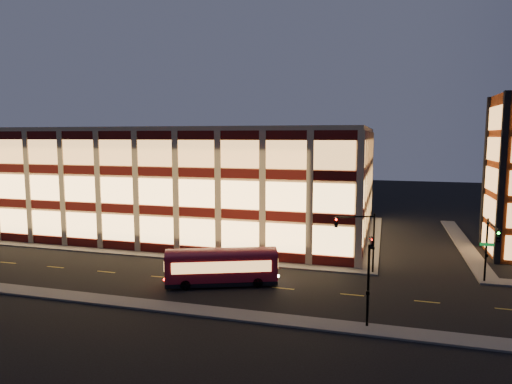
% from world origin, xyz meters
% --- Properties ---
extents(ground, '(200.00, 200.00, 0.00)m').
position_xyz_m(ground, '(0.00, 0.00, 0.00)').
color(ground, black).
rests_on(ground, ground).
extents(sidewalk_office_south, '(54.00, 2.00, 0.15)m').
position_xyz_m(sidewalk_office_south, '(-3.00, 1.00, 0.07)').
color(sidewalk_office_south, '#514F4C').
rests_on(sidewalk_office_south, ground).
extents(sidewalk_office_east, '(2.00, 30.00, 0.15)m').
position_xyz_m(sidewalk_office_east, '(23.00, 17.00, 0.07)').
color(sidewalk_office_east, '#514F4C').
rests_on(sidewalk_office_east, ground).
extents(sidewalk_tower_west, '(2.00, 30.00, 0.15)m').
position_xyz_m(sidewalk_tower_west, '(34.00, 17.00, 0.07)').
color(sidewalk_tower_west, '#514F4C').
rests_on(sidewalk_tower_west, ground).
extents(sidewalk_near, '(100.00, 2.00, 0.15)m').
position_xyz_m(sidewalk_near, '(0.00, -13.00, 0.07)').
color(sidewalk_near, '#514F4C').
rests_on(sidewalk_near, ground).
extents(office_building, '(50.45, 30.45, 14.50)m').
position_xyz_m(office_building, '(-2.91, 16.91, 7.25)').
color(office_building, tan).
rests_on(office_building, ground).
extents(traffic_signal_far, '(3.79, 1.87, 6.00)m').
position_xyz_m(traffic_signal_far, '(22.21, 0.24, 4.11)').
color(traffic_signal_far, black).
rests_on(traffic_signal_far, ground).
extents(traffic_signal_right, '(1.20, 4.37, 6.00)m').
position_xyz_m(traffic_signal_right, '(33.50, -0.62, 4.10)').
color(traffic_signal_right, black).
rests_on(traffic_signal_right, ground).
extents(traffic_signal_near, '(0.32, 4.45, 6.00)m').
position_xyz_m(traffic_signal_near, '(23.50, -11.03, 4.13)').
color(traffic_signal_near, black).
rests_on(traffic_signal_near, ground).
extents(trolley_bus, '(10.17, 6.00, 3.37)m').
position_xyz_m(trolley_bus, '(10.40, -6.51, 1.87)').
color(trolley_bus, maroon).
rests_on(trolley_bus, ground).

